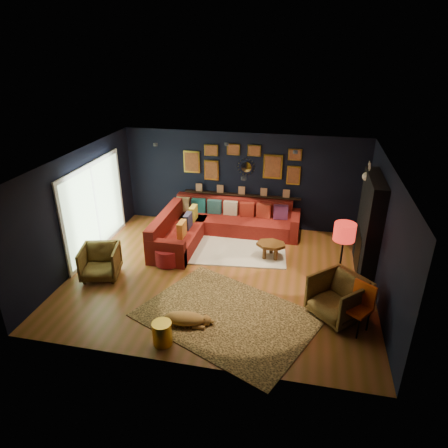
% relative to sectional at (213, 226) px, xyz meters
% --- Properties ---
extents(floor, '(6.50, 6.50, 0.00)m').
position_rel_sectional_xyz_m(floor, '(0.61, -1.81, -0.32)').
color(floor, brown).
rests_on(floor, ground).
extents(room_walls, '(6.50, 6.50, 6.50)m').
position_rel_sectional_xyz_m(room_walls, '(0.61, -1.81, 1.27)').
color(room_walls, black).
rests_on(room_walls, ground).
extents(sectional, '(3.41, 2.69, 0.86)m').
position_rel_sectional_xyz_m(sectional, '(0.00, 0.00, 0.00)').
color(sectional, maroon).
rests_on(sectional, ground).
extents(ledge, '(3.20, 0.12, 0.04)m').
position_rel_sectional_xyz_m(ledge, '(0.61, 0.87, 0.60)').
color(ledge, black).
rests_on(ledge, room_walls).
extents(gallery_wall, '(3.15, 0.04, 1.02)m').
position_rel_sectional_xyz_m(gallery_wall, '(0.60, 0.91, 1.48)').
color(gallery_wall, gold).
rests_on(gallery_wall, room_walls).
extents(sunburst_mirror, '(0.47, 0.16, 0.47)m').
position_rel_sectional_xyz_m(sunburst_mirror, '(0.71, 0.91, 1.38)').
color(sunburst_mirror, silver).
rests_on(sunburst_mirror, room_walls).
extents(fireplace, '(0.31, 1.60, 2.20)m').
position_rel_sectional_xyz_m(fireplace, '(3.71, -0.91, 0.70)').
color(fireplace, black).
rests_on(fireplace, ground).
extents(deer_head, '(0.50, 0.28, 0.45)m').
position_rel_sectional_xyz_m(deer_head, '(3.75, -0.41, 1.73)').
color(deer_head, white).
rests_on(deer_head, fireplace).
extents(sliding_door, '(0.06, 2.80, 2.20)m').
position_rel_sectional_xyz_m(sliding_door, '(-2.60, -1.21, 0.78)').
color(sliding_door, white).
rests_on(sliding_door, ground).
extents(ceiling_spots, '(3.30, 2.50, 0.06)m').
position_rel_sectional_xyz_m(ceiling_spots, '(0.61, -1.01, 2.24)').
color(ceiling_spots, black).
rests_on(ceiling_spots, room_walls).
extents(shag_rug, '(2.60, 2.00, 0.03)m').
position_rel_sectional_xyz_m(shag_rug, '(0.74, -0.54, -0.31)').
color(shag_rug, white).
rests_on(shag_rug, ground).
extents(leopard_rug, '(3.77, 3.33, 0.02)m').
position_rel_sectional_xyz_m(leopard_rug, '(1.05, -3.23, -0.31)').
color(leopard_rug, tan).
rests_on(leopard_rug, ground).
extents(coffee_table, '(0.73, 0.57, 0.36)m').
position_rel_sectional_xyz_m(coffee_table, '(1.61, -0.79, -0.01)').
color(coffee_table, brown).
rests_on(coffee_table, shag_rug).
extents(pouf, '(0.58, 0.58, 0.38)m').
position_rel_sectional_xyz_m(pouf, '(-0.69, -1.61, -0.10)').
color(pouf, maroon).
rests_on(pouf, shag_rug).
extents(armchair_left, '(0.93, 0.90, 0.80)m').
position_rel_sectional_xyz_m(armchair_left, '(-1.94, -2.41, 0.08)').
color(armchair_left, '#A98038').
rests_on(armchair_left, ground).
extents(armchair_right, '(1.21, 1.21, 0.91)m').
position_rel_sectional_xyz_m(armchair_right, '(3.06, -2.76, 0.13)').
color(armchair_right, '#A98038').
rests_on(armchair_right, ground).
extents(gold_stool, '(0.34, 0.34, 0.43)m').
position_rel_sectional_xyz_m(gold_stool, '(0.11, -4.16, -0.11)').
color(gold_stool, gold).
rests_on(gold_stool, ground).
extents(orange_chair, '(0.60, 0.60, 0.91)m').
position_rel_sectional_xyz_m(orange_chair, '(3.41, -3.05, 0.21)').
color(orange_chair, black).
rests_on(orange_chair, ground).
extents(floor_lamp, '(0.43, 0.43, 1.54)m').
position_rel_sectional_xyz_m(floor_lamp, '(3.11, -1.90, 0.97)').
color(floor_lamp, black).
rests_on(floor_lamp, ground).
extents(dog, '(1.08, 0.61, 0.33)m').
position_rel_sectional_xyz_m(dog, '(0.34, -3.61, -0.14)').
color(dog, '#B18342').
rests_on(dog, leopard_rug).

